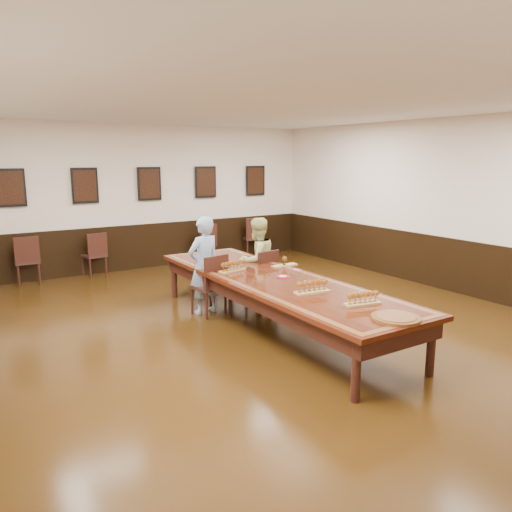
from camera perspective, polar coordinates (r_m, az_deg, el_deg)
floor at (r=7.46m, az=2.08°, el=-8.27°), size 8.00×10.00×0.02m
ceiling at (r=7.07m, az=2.27°, el=17.16°), size 8.00×10.00×0.02m
wall_back at (r=11.55m, az=-12.16°, el=6.60°), size 8.00×0.02×3.20m
wall_right at (r=9.91m, az=21.73°, el=5.35°), size 0.02×10.00×3.20m
chair_man at (r=7.97m, az=-5.46°, el=-3.24°), size 0.55×0.58×0.99m
chair_woman at (r=8.55m, az=0.55°, el=-2.35°), size 0.50×0.53×0.94m
spare_chair_a at (r=10.85m, az=-24.76°, el=-0.40°), size 0.46×0.50×0.97m
spare_chair_b at (r=11.13m, az=-18.07°, el=0.23°), size 0.52×0.55×0.93m
spare_chair_c at (r=11.91m, az=-5.91°, el=1.46°), size 0.46×0.50×0.95m
spare_chair_d at (r=12.65m, az=-0.42°, el=2.22°), size 0.58×0.61×1.00m
person_man at (r=7.99m, az=-5.96°, el=-1.07°), size 0.64×0.48×1.57m
person_woman at (r=8.57m, az=0.12°, el=-0.51°), size 0.80×0.66×1.47m
pink_phone at (r=7.78m, az=4.71°, el=-1.60°), size 0.07×0.14×0.01m
wainscoting at (r=7.30m, az=2.11°, el=-4.50°), size 8.00×10.00×1.00m
conference_table at (r=7.27m, az=2.12°, el=-3.65°), size 1.40×5.00×0.76m
posters at (r=11.46m, az=-12.10°, el=8.08°), size 6.14×0.04×0.74m
flight_a at (r=7.67m, az=-2.73°, el=-1.21°), size 0.47×0.22×0.17m
flight_b at (r=8.03m, az=3.27°, el=-0.66°), size 0.45×0.15×0.17m
flight_c at (r=6.49m, az=6.44°, el=-3.52°), size 0.49×0.20×0.18m
flight_d at (r=6.07m, az=12.11°, el=-4.78°), size 0.47×0.22×0.17m
red_plate_grp at (r=7.31m, az=3.07°, el=-2.38°), size 0.20×0.20×0.03m
carved_platter at (r=5.64m, az=15.70°, el=-6.82°), size 0.68×0.68×0.04m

